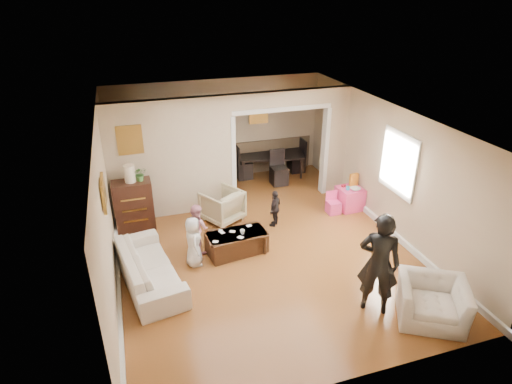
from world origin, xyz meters
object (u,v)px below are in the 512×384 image
object	(u,v)px
play_table	(349,198)
child_kneel_b	(197,228)
armchair_back	(222,205)
cyan_cup	(348,188)
child_toddler	(275,208)
coffee_cup	(242,232)
coffee_table	(237,243)
table_lamp	(130,174)
child_kneel_a	(193,242)
armchair_front	(432,301)
sofa	(149,267)
dining_table	(271,164)
dresser	(134,205)
adult_person	(379,263)

from	to	relation	value
play_table	child_kneel_b	xyz separation A→B (m)	(-3.65, -0.67, 0.24)
armchair_back	cyan_cup	size ratio (longest dim) A/B	9.65
child_toddler	coffee_cup	bearing A→B (deg)	-8.09
cyan_cup	coffee_table	bearing A→B (deg)	-162.18
child_kneel_b	table_lamp	bearing A→B (deg)	13.08
child_kneel_a	table_lamp	bearing A→B (deg)	30.86
table_lamp	child_toddler	size ratio (longest dim) A/B	0.44
armchair_front	child_kneel_b	distance (m)	4.26
sofa	coffee_table	size ratio (longest dim) A/B	1.86
sofa	cyan_cup	distance (m)	4.74
play_table	child_kneel_a	bearing A→B (deg)	-163.63
dining_table	coffee_cup	bearing A→B (deg)	-106.13
child_kneel_a	sofa	bearing A→B (deg)	110.26
dresser	cyan_cup	world-z (taller)	dresser
sofa	dresser	world-z (taller)	dresser
dresser	child_kneel_b	world-z (taller)	dresser
sofa	armchair_front	size ratio (longest dim) A/B	2.09
armchair_front	dresser	world-z (taller)	dresser
dining_table	child_kneel_b	bearing A→B (deg)	-118.68
armchair_back	play_table	distance (m)	2.94
coffee_table	armchair_back	bearing A→B (deg)	88.41
armchair_front	coffee_table	size ratio (longest dim) A/B	0.89
table_lamp	coffee_table	size ratio (longest dim) A/B	0.32
table_lamp	child_toddler	bearing A→B (deg)	-15.59
coffee_table	dining_table	xyz separation A→B (m)	(1.88, 3.37, 0.09)
armchair_front	coffee_cup	size ratio (longest dim) A/B	10.86
armchair_front	table_lamp	xyz separation A→B (m)	(-4.14, 4.21, 0.93)
armchair_back	cyan_cup	distance (m)	2.85
play_table	dining_table	xyz separation A→B (m)	(-1.07, 2.41, 0.05)
table_lamp	adult_person	world-z (taller)	adult_person
table_lamp	play_table	world-z (taller)	table_lamp
play_table	dining_table	world-z (taller)	dining_table
cyan_cup	adult_person	bearing A→B (deg)	-111.12
sofa	child_toddler	world-z (taller)	child_toddler
play_table	cyan_cup	bearing A→B (deg)	-153.43
armchair_back	child_kneel_a	xyz separation A→B (m)	(-0.89, -1.47, 0.13)
dresser	cyan_cup	distance (m)	4.68
armchair_back	child_toddler	world-z (taller)	child_toddler
play_table	dresser	bearing A→B (deg)	173.08
sofa	child_kneel_b	distance (m)	1.24
sofa	play_table	xyz separation A→B (m)	(4.64, 1.40, -0.05)
armchair_front	child_kneel_a	xyz separation A→B (m)	(-3.20, 2.52, 0.16)
dining_table	child_kneel_a	world-z (taller)	child_kneel_a
coffee_cup	child_kneel_a	bearing A→B (deg)	-173.99
dining_table	coffee_table	bearing A→B (deg)	-107.79
adult_person	sofa	bearing A→B (deg)	7.96
sofa	armchair_front	xyz separation A→B (m)	(4.04, -2.24, 0.02)
armchair_front	play_table	size ratio (longest dim) A/B	1.89
table_lamp	child_kneel_b	size ratio (longest dim) A/B	0.36
cyan_cup	adult_person	world-z (taller)	adult_person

